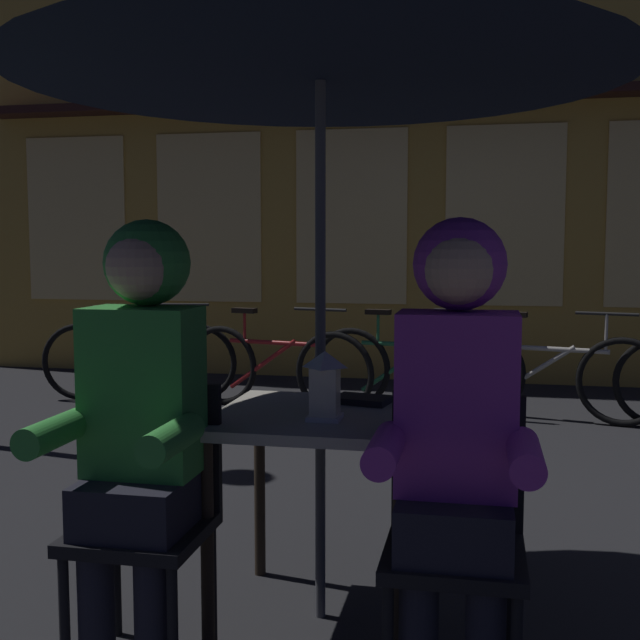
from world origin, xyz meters
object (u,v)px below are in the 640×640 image
Objects in this scene: person_left_hooded at (140,400)px; person_right_hooded at (457,413)px; lantern at (325,384)px; book at (362,400)px; bicycle_nearest at (138,360)px; cafe_table at (320,441)px; bicycle_second at (276,367)px; chair_left at (150,507)px; bicycle_fourth at (550,375)px; bicycle_third at (412,370)px; patio_umbrella at (320,23)px; chair_right at (455,528)px.

person_left_hooded is 0.96m from person_right_hooded.
lantern is 0.17× the size of person_left_hooded.
bicycle_nearest is at bearing 137.08° from book.
bicycle_second reaches higher than cafe_table.
person_right_hooded reaches higher than book.
person_right_hooded reaches higher than lantern.
chair_left is (-0.48, -0.37, -0.15)m from cafe_table.
person_left_hooded is at bearing 180.00° from person_right_hooded.
bicycle_second and bicycle_fourth have the same top height.
bicycle_fourth is at bearing 81.53° from person_right_hooded.
lantern is 3.77m from bicycle_second.
person_left_hooded is (-0.52, -0.31, -0.01)m from lantern.
lantern reaches higher than cafe_table.
bicycle_second and bicycle_third have the same top height.
bicycle_third is (1.09, 0.09, 0.00)m from bicycle_second.
bicycle_fourth is at bearing 74.15° from lantern.
cafe_table is 0.25m from lantern.
person_right_hooded is (0.48, -0.43, -1.21)m from patio_umbrella.
bicycle_second is at bearing -6.27° from bicycle_nearest.
chair_left is at bearing -111.78° from bicycle_fourth.
bicycle_nearest and bicycle_third have the same top height.
bicycle_nearest is at bearing 114.79° from chair_left.
chair_right is at bearing 0.00° from chair_left.
patio_umbrella is 2.66× the size of chair_right.
chair_left is 3.95m from bicycle_third.
person_right_hooded is 0.85× the size of bicycle_fourth.
bicycle_third is (0.02, 3.54, -0.29)m from cafe_table.
patio_umbrella is at bearing -110.57° from book.
bicycle_third is at bearing 177.40° from bicycle_fourth.
person_right_hooded is (0.96, -0.06, 0.36)m from chair_left.
lantern is at bearing 26.00° from chair_left.
cafe_table is at bearing 138.43° from person_right_hooded.
lantern reaches higher than bicycle_nearest.
person_left_hooded reaches higher than chair_right.
bicycle_nearest and bicycle_fourth have the same top height.
lantern is at bearing -93.27° from book.
bicycle_nearest is at bearing 122.74° from patio_umbrella.
patio_umbrella is at bearing -72.84° from bicycle_second.
chair_right is 0.36m from person_right_hooded.
cafe_table is 0.85× the size of chair_right.
book is (0.10, -3.35, 0.41)m from bicycle_third.
bicycle_second is at bearing 98.60° from person_left_hooded.
patio_umbrella is 1.40× the size of bicycle_second.
book is (0.12, 0.19, 0.11)m from cafe_table.
cafe_table is 0.45× the size of bicycle_second.
patio_umbrella is 1.39× the size of bicycle_third.
lantern reaches higher than chair_right.
chair_right is 4.35× the size of book.
patio_umbrella reaches higher than bicycle_third.
lantern reaches higher than chair_left.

